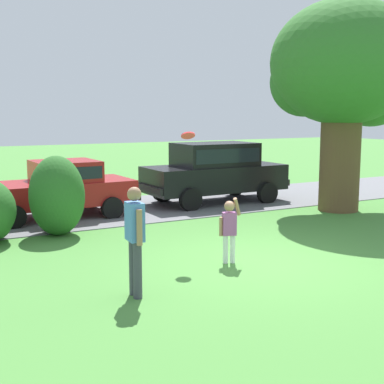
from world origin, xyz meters
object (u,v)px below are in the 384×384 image
oak_tree_large (346,72)px  parked_sedan (58,187)px  parked_suv (215,169)px  child_thrower (229,226)px  adult_onlooker (135,235)px  frisbee (188,135)px

oak_tree_large → parked_sedan: (-7.71, 2.83, -3.17)m
parked_suv → child_thrower: parked_suv is taller
oak_tree_large → parked_sedan: bearing=159.9°
child_thrower → adult_onlooker: adult_onlooker is taller
oak_tree_large → frisbee: 7.03m
child_thrower → frisbee: size_ratio=4.28×
child_thrower → frisbee: frisbee is taller
oak_tree_large → parked_suv: (-2.68, 2.83, -2.94)m
parked_sedan → frisbee: (1.28, -5.17, 1.57)m
parked_sedan → parked_suv: (5.03, 0.00, 0.23)m
oak_tree_large → adult_onlooker: 9.80m
parked_suv → oak_tree_large: bearing=-46.6°
adult_onlooker → frisbee: bearing=43.4°
adult_onlooker → parked_suv: bearing=51.0°
oak_tree_large → frisbee: bearing=-160.0°
oak_tree_large → child_thrower: size_ratio=4.72×
child_thrower → frisbee: (-0.39, 0.93, 1.70)m
oak_tree_large → adult_onlooker: size_ratio=3.49×
parked_suv → adult_onlooker: parked_suv is taller
parked_sedan → child_thrower: (1.67, -6.10, -0.13)m
oak_tree_large → frisbee: oak_tree_large is taller
parked_sedan → adult_onlooker: adult_onlooker is taller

